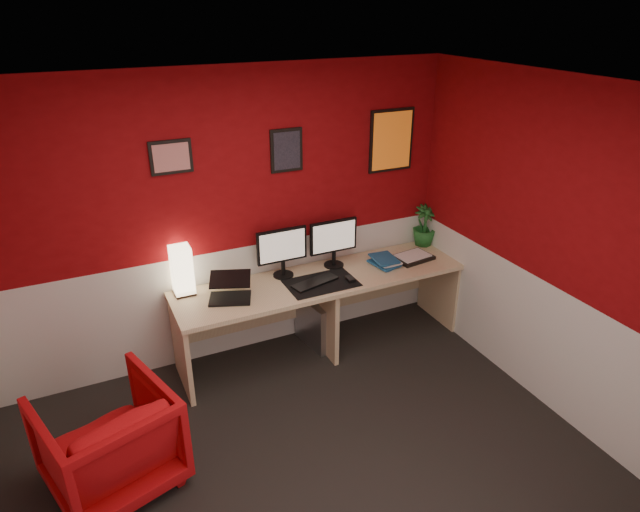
{
  "coord_description": "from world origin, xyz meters",
  "views": [
    {
      "loc": [
        -1.12,
        -2.45,
        2.94
      ],
      "look_at": [
        0.6,
        1.21,
        1.05
      ],
      "focal_mm": 31.03,
      "sensor_mm": 36.0,
      "label": 1
    }
  ],
  "objects_px": {
    "monitor_right": "(334,236)",
    "laptop": "(229,287)",
    "desk": "(322,314)",
    "armchair": "(109,441)",
    "pc_tower": "(317,322)",
    "zen_tray": "(413,257)",
    "shoji_lamp": "(182,272)",
    "potted_plant": "(424,226)",
    "monitor_left": "(282,246)"
  },
  "relations": [
    {
      "from": "monitor_right",
      "to": "laptop",
      "type": "bearing_deg",
      "value": -169.0
    },
    {
      "from": "desk",
      "to": "monitor_right",
      "type": "bearing_deg",
      "value": 42.02
    },
    {
      "from": "laptop",
      "to": "armchair",
      "type": "distance_m",
      "value": 1.42
    },
    {
      "from": "monitor_right",
      "to": "pc_tower",
      "type": "distance_m",
      "value": 0.82
    },
    {
      "from": "zen_tray",
      "to": "armchair",
      "type": "height_order",
      "value": "zen_tray"
    },
    {
      "from": "shoji_lamp",
      "to": "laptop",
      "type": "bearing_deg",
      "value": -39.6
    },
    {
      "from": "zen_tray",
      "to": "pc_tower",
      "type": "distance_m",
      "value": 1.08
    },
    {
      "from": "potted_plant",
      "to": "pc_tower",
      "type": "bearing_deg",
      "value": -174.22
    },
    {
      "from": "laptop",
      "to": "monitor_right",
      "type": "xyz_separation_m",
      "value": [
        1.04,
        0.2,
        0.18
      ]
    },
    {
      "from": "zen_tray",
      "to": "monitor_right",
      "type": "bearing_deg",
      "value": 165.69
    },
    {
      "from": "pc_tower",
      "to": "armchair",
      "type": "xyz_separation_m",
      "value": [
        -1.9,
        -0.93,
        0.13
      ]
    },
    {
      "from": "shoji_lamp",
      "to": "monitor_right",
      "type": "xyz_separation_m",
      "value": [
        1.35,
        -0.06,
        0.09
      ]
    },
    {
      "from": "armchair",
      "to": "desk",
      "type": "bearing_deg",
      "value": -174.38
    },
    {
      "from": "monitor_left",
      "to": "pc_tower",
      "type": "relative_size",
      "value": 1.29
    },
    {
      "from": "monitor_left",
      "to": "armchair",
      "type": "relative_size",
      "value": 0.74
    },
    {
      "from": "shoji_lamp",
      "to": "monitor_right",
      "type": "bearing_deg",
      "value": -2.38
    },
    {
      "from": "laptop",
      "to": "pc_tower",
      "type": "relative_size",
      "value": 0.73
    },
    {
      "from": "monitor_left",
      "to": "zen_tray",
      "type": "distance_m",
      "value": 1.27
    },
    {
      "from": "zen_tray",
      "to": "armchair",
      "type": "relative_size",
      "value": 0.45
    },
    {
      "from": "desk",
      "to": "monitor_left",
      "type": "distance_m",
      "value": 0.74
    },
    {
      "from": "shoji_lamp",
      "to": "laptop",
      "type": "distance_m",
      "value": 0.41
    },
    {
      "from": "monitor_left",
      "to": "potted_plant",
      "type": "xyz_separation_m",
      "value": [
        1.5,
        0.04,
        -0.09
      ]
    },
    {
      "from": "desk",
      "to": "laptop",
      "type": "bearing_deg",
      "value": -178.39
    },
    {
      "from": "laptop",
      "to": "armchair",
      "type": "bearing_deg",
      "value": -122.98
    },
    {
      "from": "monitor_left",
      "to": "zen_tray",
      "type": "xyz_separation_m",
      "value": [
        1.22,
        -0.19,
        -0.28
      ]
    },
    {
      "from": "potted_plant",
      "to": "monitor_left",
      "type": "bearing_deg",
      "value": -178.34
    },
    {
      "from": "laptop",
      "to": "desk",
      "type": "bearing_deg",
      "value": 22.16
    },
    {
      "from": "monitor_left",
      "to": "armchair",
      "type": "distance_m",
      "value": 2.02
    },
    {
      "from": "desk",
      "to": "shoji_lamp",
      "type": "relative_size",
      "value": 6.5
    },
    {
      "from": "monitor_left",
      "to": "desk",
      "type": "bearing_deg",
      "value": -32.46
    },
    {
      "from": "monitor_left",
      "to": "pc_tower",
      "type": "bearing_deg",
      "value": -15.65
    },
    {
      "from": "desk",
      "to": "potted_plant",
      "type": "height_order",
      "value": "potted_plant"
    },
    {
      "from": "monitor_left",
      "to": "pc_tower",
      "type": "distance_m",
      "value": 0.85
    },
    {
      "from": "laptop",
      "to": "monitor_left",
      "type": "xyz_separation_m",
      "value": [
        0.55,
        0.21,
        0.18
      ]
    },
    {
      "from": "laptop",
      "to": "monitor_right",
      "type": "bearing_deg",
      "value": 31.55
    },
    {
      "from": "monitor_right",
      "to": "pc_tower",
      "type": "xyz_separation_m",
      "value": [
        -0.21,
        -0.07,
        -0.8
      ]
    },
    {
      "from": "laptop",
      "to": "potted_plant",
      "type": "distance_m",
      "value": 2.06
    },
    {
      "from": "shoji_lamp",
      "to": "zen_tray",
      "type": "distance_m",
      "value": 2.1
    },
    {
      "from": "desk",
      "to": "monitor_right",
      "type": "height_order",
      "value": "monitor_right"
    },
    {
      "from": "zen_tray",
      "to": "potted_plant",
      "type": "distance_m",
      "value": 0.41
    },
    {
      "from": "shoji_lamp",
      "to": "pc_tower",
      "type": "relative_size",
      "value": 0.89
    },
    {
      "from": "shoji_lamp",
      "to": "pc_tower",
      "type": "distance_m",
      "value": 1.35
    },
    {
      "from": "laptop",
      "to": "shoji_lamp",
      "type": "bearing_deg",
      "value": 160.94
    },
    {
      "from": "shoji_lamp",
      "to": "laptop",
      "type": "height_order",
      "value": "shoji_lamp"
    },
    {
      "from": "desk",
      "to": "pc_tower",
      "type": "bearing_deg",
      "value": 94.84
    },
    {
      "from": "shoji_lamp",
      "to": "armchair",
      "type": "distance_m",
      "value": 1.42
    },
    {
      "from": "desk",
      "to": "laptop",
      "type": "distance_m",
      "value": 0.96
    },
    {
      "from": "monitor_left",
      "to": "zen_tray",
      "type": "bearing_deg",
      "value": -9.06
    },
    {
      "from": "monitor_left",
      "to": "potted_plant",
      "type": "bearing_deg",
      "value": 1.66
    },
    {
      "from": "monitor_left",
      "to": "zen_tray",
      "type": "height_order",
      "value": "monitor_left"
    }
  ]
}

